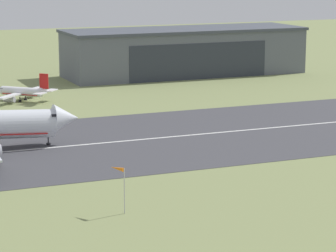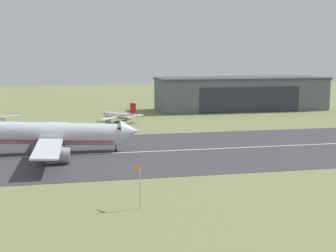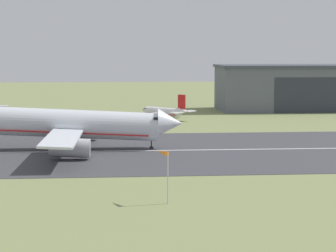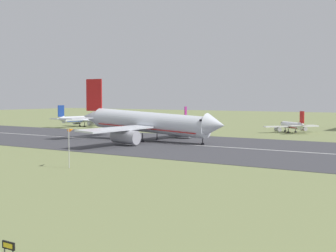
# 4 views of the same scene
# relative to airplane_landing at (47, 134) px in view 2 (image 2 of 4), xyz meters

# --- Properties ---
(ground_plane) EXTENTS (666.15, 666.15, 0.00)m
(ground_plane) POSITION_rel_airplane_landing_xyz_m (33.80, -59.50, -5.04)
(ground_plane) COLOR #7A8451
(runway_strip) EXTENTS (426.15, 52.77, 0.06)m
(runway_strip) POSITION_rel_airplane_landing_xyz_m (33.80, -2.92, -5.01)
(runway_strip) COLOR #3D3D42
(runway_strip) RESTS_ON ground_plane
(runway_centreline) EXTENTS (383.54, 0.70, 0.01)m
(runway_centreline) POSITION_rel_airplane_landing_xyz_m (33.80, -2.92, -4.98)
(runway_centreline) COLOR silver
(runway_centreline) RESTS_ON runway_strip
(hangar_building) EXTENTS (77.42, 24.10, 14.87)m
(hangar_building) POSITION_rel_airplane_landing_xyz_m (82.52, 81.26, 2.41)
(hangar_building) COLOR slate
(hangar_building) RESTS_ON ground_plane
(airplane_landing) EXTENTS (48.38, 52.74, 17.56)m
(airplane_landing) POSITION_rel_airplane_landing_xyz_m (0.00, 0.00, 0.00)
(airplane_landing) COLOR silver
(airplane_landing) RESTS_ON ground_plane
(airplane_parked_centre) EXTENTS (16.99, 17.13, 7.56)m
(airplane_parked_centre) POSITION_rel_airplane_landing_xyz_m (23.68, 52.01, -2.62)
(airplane_parked_centre) COLOR white
(airplane_parked_centre) RESTS_ON ground_plane
(windsock_pole) EXTENTS (1.71, 2.62, 6.82)m
(windsock_pole) POSITION_rel_airplane_landing_xyz_m (16.25, -46.34, 1.08)
(windsock_pole) COLOR #B7B7BC
(windsock_pole) RESTS_ON ground_plane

